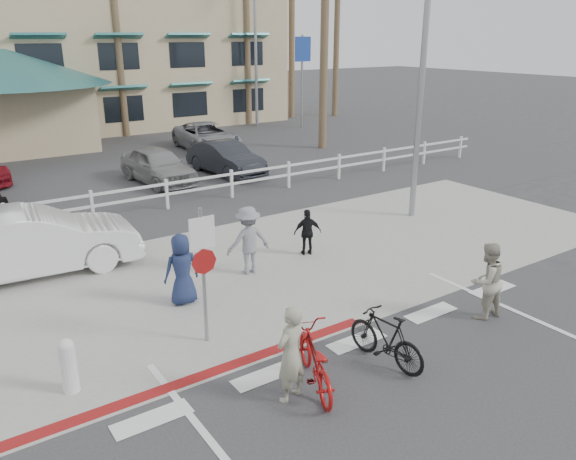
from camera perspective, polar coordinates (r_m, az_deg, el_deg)
ground at (r=10.38m, az=9.22°, el=-12.52°), size 140.00×140.00×0.00m
bike_path at (r=9.30m, az=18.04°, el=-17.46°), size 12.00×16.00×0.01m
sidewalk_plaza at (r=13.58m, az=-3.84°, el=-4.29°), size 22.00×7.00×0.01m
cross_street at (r=16.93m, az=-10.74°, el=0.25°), size 40.00×5.00×0.01m
parking_lot at (r=25.65m, az=-19.45°, el=5.96°), size 50.00×16.00×0.01m
curb_red at (r=9.78m, az=-9.32°, el=-14.62°), size 7.00×0.25×0.02m
rail_fence at (r=18.74m, az=-11.93°, el=3.61°), size 29.40×0.16×1.00m
building at (r=38.18m, az=-22.95°, el=18.18°), size 28.00×16.00×11.30m
sign_post at (r=10.16m, az=-8.61°, el=-3.99°), size 0.50×0.10×2.90m
bollard_0 at (r=9.75m, az=-21.40°, el=-12.71°), size 0.26×0.26×0.95m
streetlight_0 at (r=17.37m, az=13.52°, el=15.71°), size 0.60×2.00×9.00m
streetlight_1 at (r=35.35m, az=-3.31°, el=18.14°), size 0.60×2.00×9.50m
info_sign at (r=34.87m, az=1.42°, el=14.94°), size 1.20×0.16×5.60m
palm_5 at (r=32.93m, az=-17.18°, el=20.35°), size 4.00×4.00×13.00m
palm_7 at (r=36.24m, az=-4.26°, el=21.71°), size 4.00×4.00×14.00m
palm_8 at (r=39.25m, az=0.38°, el=22.29°), size 4.00×4.00×15.00m
palm_9 at (r=40.20m, az=5.01°, el=20.73°), size 4.00×4.00×13.00m
bike_red at (r=9.24m, az=2.68°, el=-13.04°), size 1.27×1.95×0.97m
rider_red at (r=8.78m, az=0.26°, el=-12.49°), size 0.67×0.54×1.61m
bike_black at (r=9.95m, az=9.93°, el=-10.77°), size 0.64×1.67×0.98m
rider_black at (r=11.85m, az=19.51°, el=-4.89°), size 0.83×0.67×1.60m
pedestrian_a at (r=13.26m, az=-4.05°, el=-1.07°), size 1.13×0.73×1.65m
pedestrian_child at (r=14.42m, az=2.00°, el=-0.23°), size 0.78×0.55×1.22m
pedestrian_b at (r=11.97m, az=-10.72°, el=-3.95°), size 0.79×0.55×1.54m
car_white_sedan at (r=14.50m, az=-24.48°, el=-1.14°), size 4.96×2.05×1.60m
lot_car_2 at (r=22.15m, az=-13.07°, el=6.42°), size 1.98×4.15×1.37m
lot_car_3 at (r=23.16m, az=-6.36°, el=7.27°), size 1.80×4.13×1.32m
lot_car_5 at (r=28.23m, az=-8.24°, el=9.37°), size 2.58×4.95×1.33m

